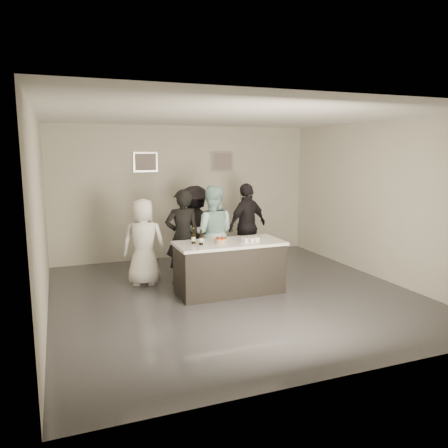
# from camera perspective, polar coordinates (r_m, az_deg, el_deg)

# --- Properties ---
(floor) EXTENTS (6.00, 6.00, 0.00)m
(floor) POSITION_cam_1_polar(r_m,az_deg,el_deg) (7.62, 1.37, -9.15)
(floor) COLOR #3D3D42
(floor) RESTS_ON ground
(ceiling) EXTENTS (6.00, 6.00, 0.00)m
(ceiling) POSITION_cam_1_polar(r_m,az_deg,el_deg) (7.24, 1.46, 13.96)
(ceiling) COLOR white
(wall_back) EXTENTS (6.00, 0.04, 3.00)m
(wall_back) POSITION_cam_1_polar(r_m,az_deg,el_deg) (10.10, -5.11, 4.15)
(wall_back) COLOR beige
(wall_back) RESTS_ON ground
(wall_front) EXTENTS (6.00, 0.04, 3.00)m
(wall_front) POSITION_cam_1_polar(r_m,az_deg,el_deg) (4.69, 15.56, -2.38)
(wall_front) COLOR beige
(wall_front) RESTS_ON ground
(wall_left) EXTENTS (0.04, 6.00, 3.00)m
(wall_left) POSITION_cam_1_polar(r_m,az_deg,el_deg) (6.74, -22.88, 0.77)
(wall_left) COLOR beige
(wall_left) RESTS_ON ground
(wall_right) EXTENTS (0.04, 6.00, 3.00)m
(wall_right) POSITION_cam_1_polar(r_m,az_deg,el_deg) (8.86, 19.67, 2.88)
(wall_right) COLOR beige
(wall_right) RESTS_ON ground
(picture_left) EXTENTS (0.54, 0.04, 0.44)m
(picture_left) POSITION_cam_1_polar(r_m,az_deg,el_deg) (9.82, -10.22, 7.98)
(picture_left) COLOR #B2B2B7
(picture_left) RESTS_ON wall_back
(picture_right) EXTENTS (0.54, 0.04, 0.44)m
(picture_right) POSITION_cam_1_polar(r_m,az_deg,el_deg) (10.32, -0.26, 8.19)
(picture_right) COLOR #B2B2B7
(picture_right) RESTS_ON wall_back
(bar_counter) EXTENTS (1.86, 0.86, 0.90)m
(bar_counter) POSITION_cam_1_polar(r_m,az_deg,el_deg) (7.59, 0.70, -5.67)
(bar_counter) COLOR white
(bar_counter) RESTS_ON ground
(cake) EXTENTS (0.20, 0.20, 0.07)m
(cake) POSITION_cam_1_polar(r_m,az_deg,el_deg) (7.37, -0.43, -2.24)
(cake) COLOR orange
(cake) RESTS_ON bar_counter
(beer_bottle_a) EXTENTS (0.07, 0.07, 0.26)m
(beer_bottle_a) POSITION_cam_1_polar(r_m,az_deg,el_deg) (7.32, -4.01, -1.59)
(beer_bottle_a) COLOR black
(beer_bottle_a) RESTS_ON bar_counter
(beer_bottle_b) EXTENTS (0.07, 0.07, 0.26)m
(beer_bottle_b) POSITION_cam_1_polar(r_m,az_deg,el_deg) (7.22, -3.01, -1.74)
(beer_bottle_b) COLOR black
(beer_bottle_b) RESTS_ON bar_counter
(tumbler_cluster) EXTENTS (0.30, 0.19, 0.08)m
(tumbler_cluster) POSITION_cam_1_polar(r_m,az_deg,el_deg) (7.51, 3.48, -2.01)
(tumbler_cluster) COLOR orange
(tumbler_cluster) RESTS_ON bar_counter
(candles) EXTENTS (0.24, 0.08, 0.01)m
(candles) POSITION_cam_1_polar(r_m,az_deg,el_deg) (7.17, -0.35, -2.85)
(candles) COLOR pink
(candles) RESTS_ON bar_counter
(person_main_black) EXTENTS (0.67, 0.46, 1.76)m
(person_main_black) POSITION_cam_1_polar(r_m,az_deg,el_deg) (8.04, -5.43, -1.70)
(person_main_black) COLOR black
(person_main_black) RESTS_ON ground
(person_main_blue) EXTENTS (1.06, 0.95, 1.80)m
(person_main_blue) POSITION_cam_1_polar(r_m,az_deg,el_deg) (8.26, -1.56, -1.21)
(person_main_blue) COLOR #A7D9DA
(person_main_blue) RESTS_ON ground
(person_guest_left) EXTENTS (0.90, 0.72, 1.59)m
(person_guest_left) POSITION_cam_1_polar(r_m,az_deg,el_deg) (8.10, -10.44, -2.33)
(person_guest_left) COLOR white
(person_guest_left) RESTS_ON ground
(person_guest_right) EXTENTS (1.13, 0.80, 1.78)m
(person_guest_right) POSITION_cam_1_polar(r_m,az_deg,el_deg) (9.15, 3.05, -0.23)
(person_guest_right) COLOR black
(person_guest_right) RESTS_ON ground
(person_guest_back) EXTENTS (1.30, 1.11, 1.74)m
(person_guest_back) POSITION_cam_1_polar(r_m,az_deg,el_deg) (8.96, -3.83, -0.58)
(person_guest_back) COLOR black
(person_guest_back) RESTS_ON ground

